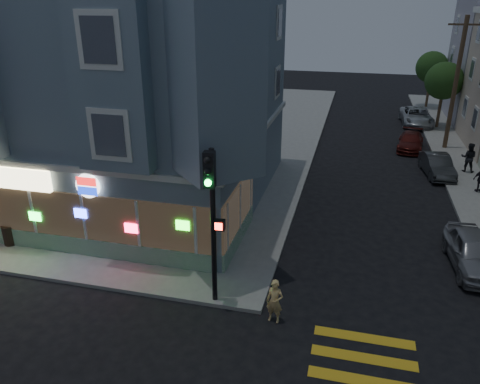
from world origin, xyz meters
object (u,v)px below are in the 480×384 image
at_px(street_tree_near, 444,81).
at_px(traffic_signal, 212,204).
at_px(parked_car_d, 416,116).
at_px(parked_car_b, 437,165).
at_px(street_tree_far, 432,67).
at_px(parked_car_a, 474,252).
at_px(running_child, 275,301).
at_px(trash_can, 10,235).
at_px(utility_pole, 456,82).
at_px(parked_car_c, 411,141).
at_px(pedestrian_a, 469,157).

height_order(street_tree_near, traffic_signal, traffic_signal).
bearing_deg(parked_car_d, parked_car_b, -91.91).
relative_size(street_tree_far, parked_car_a, 1.23).
xyz_separation_m(running_child, trash_can, (-12.21, 2.20, -0.20)).
xyz_separation_m(utility_pole, traffic_signal, (-10.74, -21.84, -0.80)).
height_order(utility_pole, running_child, utility_pole).
relative_size(parked_car_b, traffic_signal, 0.70).
xyz_separation_m(utility_pole, street_tree_near, (0.20, 6.00, -0.86)).
distance_m(street_tree_near, trash_can, 33.53).
bearing_deg(parked_car_c, street_tree_far, 87.45).
relative_size(parked_car_a, trash_can, 4.79).
xyz_separation_m(utility_pole, parked_car_b, (-1.30, -5.87, -4.14)).
bearing_deg(street_tree_far, pedestrian_a, -88.92).
relative_size(parked_car_b, trash_can, 4.41).
bearing_deg(parked_car_d, traffic_signal, -110.42).
height_order(parked_car_b, trash_can, parked_car_b).
xyz_separation_m(parked_car_b, traffic_signal, (-9.44, -15.98, 3.35)).
xyz_separation_m(parked_car_b, parked_car_c, (-1.15, 5.20, -0.06)).
distance_m(pedestrian_a, parked_car_a, 11.95).
height_order(parked_car_c, trash_can, parked_car_c).
xyz_separation_m(parked_car_b, parked_car_d, (-0.11, 12.70, 0.07)).
relative_size(parked_car_d, trash_can, 5.82).
height_order(street_tree_near, parked_car_c, street_tree_near).
height_order(utility_pole, street_tree_near, utility_pole).
bearing_deg(street_tree_far, parked_car_c, -100.22).
distance_m(street_tree_near, parked_car_c, 7.91).
xyz_separation_m(pedestrian_a, parked_car_c, (-3.01, 4.42, -0.47)).
relative_size(running_child, parked_car_b, 0.40).
height_order(parked_car_a, parked_car_c, parked_car_a).
xyz_separation_m(street_tree_near, parked_car_b, (-1.50, -11.87, -3.28)).
relative_size(street_tree_near, parked_car_c, 1.30).
bearing_deg(parked_car_c, parked_car_d, 89.80).
xyz_separation_m(street_tree_near, street_tree_far, (0.00, 8.00, 0.00)).
distance_m(street_tree_near, street_tree_far, 8.00).
bearing_deg(parked_car_d, utility_pole, -80.75).
relative_size(street_tree_far, parked_car_c, 1.30).
bearing_deg(parked_car_b, pedestrian_a, 14.96).
xyz_separation_m(parked_car_a, trash_can, (-19.41, -3.12, -0.13)).
xyz_separation_m(running_child, parked_car_d, (7.09, 29.03, -0.07)).
bearing_deg(utility_pole, traffic_signal, -116.19).
bearing_deg(street_tree_far, parked_car_d, -102.65).
height_order(street_tree_far, parked_car_b, street_tree_far).
height_order(street_tree_far, pedestrian_a, street_tree_far).
distance_m(parked_car_d, trash_can, 33.06).
bearing_deg(trash_can, street_tree_far, 58.41).
bearing_deg(traffic_signal, parked_car_c, 63.41).
bearing_deg(street_tree_near, street_tree_far, 90.00).
bearing_deg(utility_pole, parked_car_a, -94.40).
distance_m(parked_car_b, parked_car_c, 5.32).
bearing_deg(traffic_signal, running_child, -14.23).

